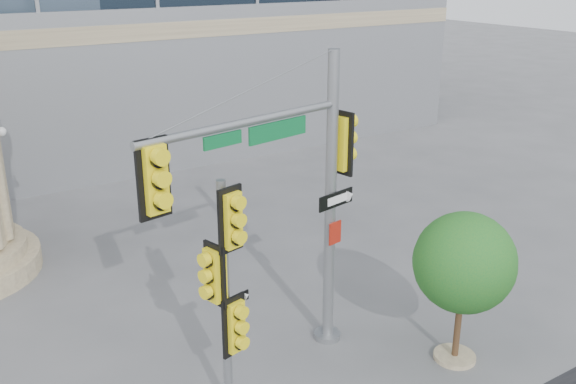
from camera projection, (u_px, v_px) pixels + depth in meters
ground at (357, 380)px, 12.25m from camera, size 120.00×120.00×0.00m
main_signal_pole at (291, 183)px, 11.64m from camera, size 4.65×1.28×6.05m
secondary_signal_pole at (226, 286)px, 10.45m from camera, size 0.80×0.58×4.34m
street_tree at (465, 266)px, 12.24m from camera, size 2.00×1.96×3.12m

